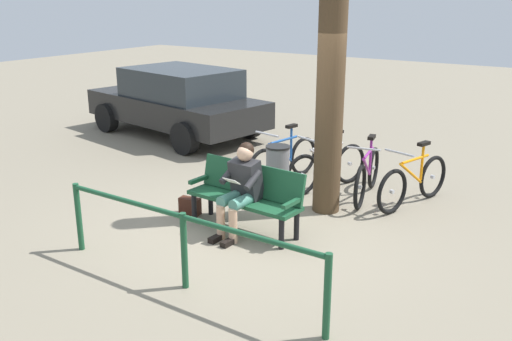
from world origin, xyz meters
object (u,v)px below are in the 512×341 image
bicycle_red (284,160)px  bicycle_blue (413,182)px  litter_bin (278,173)px  handbag (190,206)px  bench (247,192)px  tree_trunk (331,66)px  parked_car (178,100)px  bicycle_black (367,175)px  person_reading (241,185)px  bicycle_green (327,167)px

bicycle_red → bicycle_blue: bearing=102.9°
litter_bin → bicycle_blue: size_ratio=0.52×
handbag → bicycle_red: (-0.36, -1.98, 0.24)m
bench → tree_trunk: 2.04m
litter_bin → parked_car: parked_car is taller
handbag → bicycle_blue: (-2.51, -2.08, 0.24)m
tree_trunk → bicycle_black: (-0.28, -0.81, -1.71)m
handbag → person_reading: bearing=171.9°
litter_bin → bicycle_blue: bearing=-153.0°
bicycle_red → parked_car: (3.56, -1.47, 0.41)m
bench → person_reading: 0.23m
litter_bin → bicycle_red: 0.90m
bench → bicycle_red: bearing=-69.6°
bicycle_blue → bicycle_black: size_ratio=0.98×
handbag → bicycle_red: bearing=-100.2°
bench → bicycle_black: size_ratio=0.98×
bicycle_green → bicycle_red: 0.77m
person_reading → bicycle_green: size_ratio=0.75×
bench → tree_trunk: tree_trunk is taller
litter_bin → bicycle_black: bicycle_black is taller
bench → litter_bin: 1.17m
parked_car → bench: bearing=150.5°
bench → litter_bin: (0.23, -1.15, -0.08)m
bench → bicycle_green: bearing=-91.5°
person_reading → bicycle_red: size_ratio=0.72×
bench → bicycle_blue: 2.57m
person_reading → parked_car: 5.51m
handbag → litter_bin: (-0.73, -1.17, 0.30)m
person_reading → litter_bin: (0.25, -1.31, -0.24)m
bench → parked_car: parked_car is taller
parked_car → litter_bin: bearing=159.9°
litter_bin → bicycle_blue: (-1.78, -0.90, -0.06)m
bench → tree_trunk: size_ratio=0.39×
person_reading → litter_bin: person_reading is taller
person_reading → handbag: person_reading is taller
bicycle_blue → parked_car: (5.71, -1.38, 0.41)m
bicycle_blue → bicycle_black: (0.69, 0.07, 0.00)m
bench → bicycle_blue: size_ratio=0.99×
person_reading → handbag: size_ratio=4.00×
person_reading → bicycle_black: (-0.83, -2.15, -0.31)m
bicycle_green → handbag: bearing=-8.8°
bicycle_green → parked_car: size_ratio=0.36×
bench → litter_bin: bench is taller
bicycle_black → parked_car: 5.23m
litter_bin → bicycle_red: size_ratio=0.51×
bicycle_blue → parked_car: bearing=-87.8°
bench → bicycle_black: (-0.85, -1.98, -0.15)m
litter_bin → bicycle_black: size_ratio=0.51×
bicycle_black → tree_trunk: bearing=-30.6°
litter_bin → bicycle_green: bearing=-114.8°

